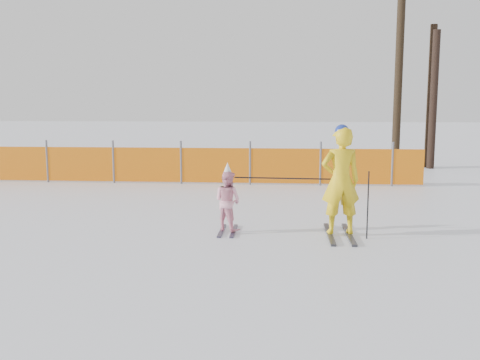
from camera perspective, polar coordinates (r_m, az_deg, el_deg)
name	(u,v)px	position (r m, az deg, el deg)	size (l,w,h in m)	color
ground	(238,244)	(8.95, -0.25, -6.80)	(120.00, 120.00, 0.00)	white
adult	(341,181)	(9.48, 10.68, -0.07)	(0.74, 1.56, 1.96)	black
child	(228,200)	(9.65, -1.33, -2.18)	(0.67, 0.96, 1.27)	black
ski_poles	(317,189)	(9.42, 8.17, -0.95)	(2.33, 0.33, 1.17)	black
safety_fence	(127,164)	(15.93, -11.97, 1.66)	(16.90, 0.06, 1.25)	#595960
tree_trunks	(417,87)	(20.22, 18.39, 9.37)	(1.53, 0.68, 6.77)	black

